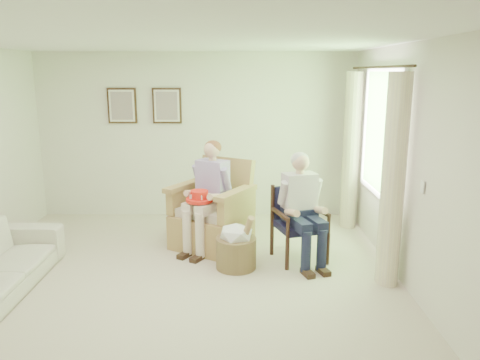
{
  "coord_description": "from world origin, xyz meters",
  "views": [
    {
      "loc": [
        0.71,
        -4.64,
        2.29
      ],
      "look_at": [
        0.69,
        0.73,
        1.05
      ],
      "focal_mm": 35.0,
      "sensor_mm": 36.0,
      "label": 1
    }
  ],
  "objects_px": {
    "person_wicker": "(211,188)",
    "red_hat": "(199,197)",
    "wood_armchair": "(299,220)",
    "hatbox": "(236,246)",
    "person_dark": "(301,202)",
    "wicker_armchair": "(212,219)"
  },
  "relations": [
    {
      "from": "person_wicker",
      "to": "red_hat",
      "type": "distance_m",
      "value": 0.23
    },
    {
      "from": "person_wicker",
      "to": "hatbox",
      "type": "bearing_deg",
      "value": -30.02
    },
    {
      "from": "wood_armchair",
      "to": "person_wicker",
      "type": "relative_size",
      "value": 0.64
    },
    {
      "from": "person_dark",
      "to": "wood_armchair",
      "type": "bearing_deg",
      "value": 72.16
    },
    {
      "from": "wood_armchair",
      "to": "person_dark",
      "type": "xyz_separation_m",
      "value": [
        0.0,
        -0.15,
        0.28
      ]
    },
    {
      "from": "wicker_armchair",
      "to": "hatbox",
      "type": "bearing_deg",
      "value": -35.15
    },
    {
      "from": "person_wicker",
      "to": "red_hat",
      "type": "xyz_separation_m",
      "value": [
        -0.13,
        -0.16,
        -0.08
      ]
    },
    {
      "from": "hatbox",
      "to": "wood_armchair",
      "type": "bearing_deg",
      "value": 23.54
    },
    {
      "from": "wicker_armchair",
      "to": "person_wicker",
      "type": "bearing_deg",
      "value": -59.0
    },
    {
      "from": "red_hat",
      "to": "wicker_armchair",
      "type": "bearing_deg",
      "value": 67.03
    },
    {
      "from": "wood_armchair",
      "to": "red_hat",
      "type": "relative_size",
      "value": 2.63
    },
    {
      "from": "wicker_armchair",
      "to": "person_dark",
      "type": "height_order",
      "value": "person_dark"
    },
    {
      "from": "wicker_armchair",
      "to": "person_wicker",
      "type": "relative_size",
      "value": 0.82
    },
    {
      "from": "red_hat",
      "to": "hatbox",
      "type": "relative_size",
      "value": 0.48
    },
    {
      "from": "wicker_armchair",
      "to": "hatbox",
      "type": "xyz_separation_m",
      "value": [
        0.33,
        -0.76,
        -0.09
      ]
    },
    {
      "from": "wood_armchair",
      "to": "person_wicker",
      "type": "distance_m",
      "value": 1.2
    },
    {
      "from": "wicker_armchair",
      "to": "wood_armchair",
      "type": "distance_m",
      "value": 1.2
    },
    {
      "from": "wood_armchair",
      "to": "hatbox",
      "type": "relative_size",
      "value": 1.26
    },
    {
      "from": "wood_armchair",
      "to": "hatbox",
      "type": "distance_m",
      "value": 0.88
    },
    {
      "from": "wood_armchair",
      "to": "hatbox",
      "type": "bearing_deg",
      "value": -174.3
    },
    {
      "from": "wood_armchair",
      "to": "red_hat",
      "type": "distance_m",
      "value": 1.28
    },
    {
      "from": "person_dark",
      "to": "red_hat",
      "type": "xyz_separation_m",
      "value": [
        -1.25,
        0.25,
        -0.01
      ]
    }
  ]
}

